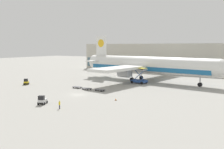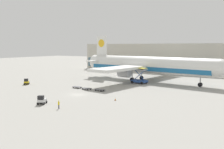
% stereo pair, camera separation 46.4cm
% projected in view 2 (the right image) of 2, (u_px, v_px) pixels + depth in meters
% --- Properties ---
extents(ground_plane, '(400.00, 400.00, 0.00)m').
position_uv_depth(ground_plane, '(77.00, 95.00, 65.78)').
color(ground_plane, '#9E9B93').
extents(terminal_building, '(90.00, 18.20, 14.00)m').
position_uv_depth(terminal_building, '(167.00, 57.00, 129.10)').
color(terminal_building, '#BCB7A8').
rests_on(terminal_building, ground_plane).
extents(airplane_main, '(57.91, 48.64, 17.00)m').
position_uv_depth(airplane_main, '(145.00, 65.00, 91.04)').
color(airplane_main, white).
rests_on(airplane_main, ground_plane).
extents(scissor_lift_loader, '(5.55, 3.97, 5.33)m').
position_uv_depth(scissor_lift_loader, '(139.00, 77.00, 85.64)').
color(scissor_lift_loader, '#284C99').
rests_on(scissor_lift_loader, ground_plane).
extents(baggage_tug_foreground, '(2.46, 2.81, 2.00)m').
position_uv_depth(baggage_tug_foreground, '(42.00, 100.00, 54.90)').
color(baggage_tug_foreground, silver).
rests_on(baggage_tug_foreground, ground_plane).
extents(baggage_tug_far, '(2.71, 2.75, 2.00)m').
position_uv_depth(baggage_tug_far, '(26.00, 82.00, 83.24)').
color(baggage_tug_far, yellow).
rests_on(baggage_tug_far, ground_plane).
extents(baggage_dolly_lead, '(3.75, 1.71, 0.48)m').
position_uv_depth(baggage_dolly_lead, '(77.00, 87.00, 75.93)').
color(baggage_dolly_lead, '#56565B').
rests_on(baggage_dolly_lead, ground_plane).
extents(baggage_dolly_second, '(3.75, 1.71, 0.48)m').
position_uv_depth(baggage_dolly_second, '(87.00, 88.00, 73.28)').
color(baggage_dolly_second, '#56565B').
rests_on(baggage_dolly_second, ground_plane).
extents(baggage_dolly_third, '(3.75, 1.71, 0.48)m').
position_uv_depth(baggage_dolly_third, '(100.00, 90.00, 71.07)').
color(baggage_dolly_third, '#56565B').
rests_on(baggage_dolly_third, ground_plane).
extents(ground_crew_near, '(0.35, 0.53, 1.73)m').
position_uv_depth(ground_crew_near, '(59.00, 104.00, 50.80)').
color(ground_crew_near, black).
rests_on(ground_crew_near, ground_plane).
extents(traffic_cone_near, '(0.40, 0.40, 0.61)m').
position_uv_depth(traffic_cone_near, '(115.00, 99.00, 58.67)').
color(traffic_cone_near, black).
rests_on(traffic_cone_near, ground_plane).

